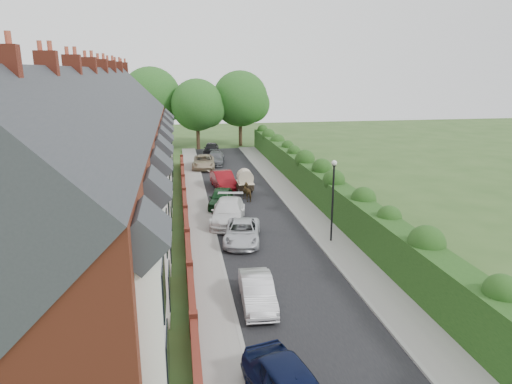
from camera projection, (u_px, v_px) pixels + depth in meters
ground at (293, 274)px, 23.84m from camera, size 140.00×140.00×0.00m
road at (251, 212)px, 34.23m from camera, size 6.00×58.00×0.02m
pavement_hedge_side at (304, 208)px, 34.88m from camera, size 2.20×58.00×0.12m
pavement_house_side at (199, 214)px, 33.59m from camera, size 1.70×58.00×0.12m
kerb_hedge_side at (290, 209)px, 34.71m from camera, size 0.18×58.00×0.13m
kerb_house_side at (210, 213)px, 33.71m from camera, size 0.18×58.00×0.13m
hedge at (327, 188)px, 34.78m from camera, size 2.10×58.00×2.85m
terrace_row at (100, 160)px, 30.41m from camera, size 9.05×40.50×11.50m
garden_wall_row at (186, 213)px, 32.37m from camera, size 0.35×40.35×1.10m
lamppost at (333, 191)px, 27.35m from camera, size 0.32×0.32×5.16m
tree_far_left at (200, 106)px, 60.09m from camera, size 7.14×6.80×9.29m
tree_far_right at (243, 100)px, 62.82m from camera, size 7.98×7.60×10.31m
tree_far_back at (154, 98)px, 61.74m from camera, size 8.40×8.00×10.82m
car_silver_a at (257, 292)px, 20.50m from camera, size 1.58×4.07×1.32m
car_silver_b at (242, 232)px, 28.11m from camera, size 2.96×4.95×1.29m
car_white at (228, 212)px, 31.59m from camera, size 3.22×5.79×1.59m
car_green at (221, 198)px, 35.36m from camera, size 2.54×4.46×1.43m
car_red at (223, 180)px, 40.91m from camera, size 2.16×4.82×1.54m
car_beige at (204, 162)px, 49.25m from camera, size 2.87×5.33×1.42m
car_grey at (215, 158)px, 51.39m from camera, size 2.69×5.03×1.39m
car_black at (211, 149)px, 57.49m from camera, size 2.46×4.56×1.47m
horse at (248, 192)px, 37.08m from camera, size 1.20×1.81×1.40m
horse_cart at (245, 180)px, 38.64m from camera, size 1.38×3.06×2.20m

